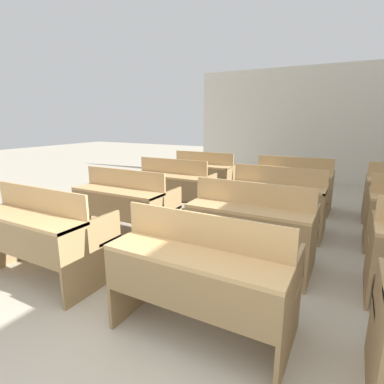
% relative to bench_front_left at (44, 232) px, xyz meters
% --- Properties ---
extents(wall_back, '(6.17, 0.06, 2.73)m').
position_rel_bench_front_left_xyz_m(wall_back, '(1.73, 6.19, 0.91)').
color(wall_back, beige).
rests_on(wall_back, ground_plane).
extents(bench_front_left, '(1.22, 0.69, 0.89)m').
position_rel_bench_front_left_xyz_m(bench_front_left, '(0.00, 0.00, 0.00)').
color(bench_front_left, '#94764B').
rests_on(bench_front_left, ground_plane).
extents(bench_front_center, '(1.22, 0.69, 0.89)m').
position_rel_bench_front_left_xyz_m(bench_front_center, '(1.68, 0.01, 0.00)').
color(bench_front_center, '#93744A').
rests_on(bench_front_center, ground_plane).
extents(bench_second_left, '(1.22, 0.69, 0.89)m').
position_rel_bench_front_left_xyz_m(bench_second_left, '(0.01, 1.15, 0.00)').
color(bench_second_left, '#98794F').
rests_on(bench_second_left, ground_plane).
extents(bench_second_center, '(1.22, 0.69, 0.89)m').
position_rel_bench_front_left_xyz_m(bench_second_center, '(1.66, 1.16, 0.00)').
color(bench_second_center, '#97784E').
rests_on(bench_second_center, ground_plane).
extents(bench_third_left, '(1.22, 0.69, 0.89)m').
position_rel_bench_front_left_xyz_m(bench_third_left, '(0.00, 2.31, 0.00)').
color(bench_third_left, '#97784E').
rests_on(bench_third_left, ground_plane).
extents(bench_third_center, '(1.22, 0.69, 0.89)m').
position_rel_bench_front_left_xyz_m(bench_third_center, '(1.66, 2.31, 0.00)').
color(bench_third_center, '#997B51').
rests_on(bench_third_center, ground_plane).
extents(bench_back_left, '(1.22, 0.69, 0.89)m').
position_rel_bench_front_left_xyz_m(bench_back_left, '(-0.02, 3.48, 0.00)').
color(bench_back_left, '#95764C').
rests_on(bench_back_left, ground_plane).
extents(bench_back_center, '(1.22, 0.69, 0.89)m').
position_rel_bench_front_left_xyz_m(bench_back_center, '(1.65, 3.50, 0.00)').
color(bench_back_center, '#96774D').
rests_on(bench_back_center, ground_plane).
extents(schoolbag, '(0.33, 0.27, 0.35)m').
position_rel_bench_front_left_xyz_m(schoolbag, '(-0.98, 0.26, -0.29)').
color(schoolbag, navy).
rests_on(schoolbag, ground_plane).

